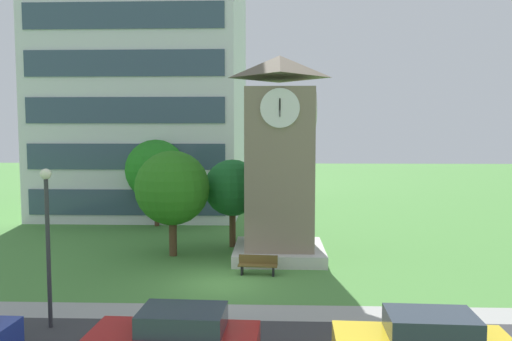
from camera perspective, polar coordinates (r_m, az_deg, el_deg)
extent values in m
plane|color=#4C893D|center=(22.08, -3.82, -12.80)|extent=(160.00, 160.00, 0.00)
cube|color=#9E9E99|center=(18.93, -4.90, -15.80)|extent=(120.00, 1.60, 0.01)
cube|color=silver|center=(43.19, -12.04, 12.73)|extent=(15.08, 14.55, 25.60)
cube|color=#384C60|center=(36.01, -14.58, -3.55)|extent=(13.87, 0.10, 1.80)
cube|color=#384C60|center=(35.71, -14.69, 1.55)|extent=(13.87, 0.10, 1.80)
cube|color=#384C60|center=(35.70, -14.79, 6.68)|extent=(13.87, 0.10, 1.80)
cube|color=#384C60|center=(35.97, -14.89, 11.78)|extent=(13.87, 0.10, 1.80)
cube|color=#384C60|center=(36.52, -15.00, 16.76)|extent=(13.87, 0.10, 1.80)
cube|color=gray|center=(25.65, 2.68, -0.43)|extent=(3.42, 3.42, 8.71)
cube|color=beige|center=(26.31, 2.64, -9.26)|extent=(4.61, 4.61, 0.60)
pyramid|color=#6A5D4D|center=(25.76, 2.72, 11.78)|extent=(3.76, 3.76, 1.12)
cylinder|color=white|center=(23.81, 2.75, 7.15)|extent=(1.88, 0.12, 1.88)
cylinder|color=white|center=(25.65, 6.69, 6.94)|extent=(0.12, 1.88, 1.88)
cube|color=black|center=(23.75, 2.76, 7.57)|extent=(0.08, 0.08, 0.56)
cube|color=black|center=(23.73, 2.75, 7.16)|extent=(0.04, 0.06, 0.85)
cube|color=brown|center=(23.17, 0.20, -10.79)|extent=(1.83, 0.62, 0.06)
cube|color=brown|center=(23.32, 0.26, -10.10)|extent=(1.80, 0.20, 0.40)
cube|color=black|center=(23.32, -1.60, -11.27)|extent=(0.11, 0.44, 0.45)
cube|color=black|center=(23.16, 2.00, -11.38)|extent=(0.11, 0.44, 0.45)
cylinder|color=#333338|center=(18.15, -22.64, -8.82)|extent=(0.14, 0.14, 4.99)
sphere|color=#F2EFCC|center=(17.74, -22.91, -0.38)|extent=(0.36, 0.36, 0.36)
cylinder|color=#513823|center=(35.27, -11.29, -4.28)|extent=(0.31, 0.31, 2.44)
sphere|color=#258120|center=(34.96, -11.36, 0.07)|extent=(4.18, 4.18, 4.18)
cylinder|color=#513823|center=(28.54, -2.70, -6.46)|extent=(0.37, 0.37, 2.26)
sphere|color=#21702F|center=(28.20, -2.72, -1.97)|extent=(3.20, 3.20, 3.20)
cylinder|color=#513823|center=(26.85, -9.47, -7.24)|extent=(0.41, 0.41, 2.24)
sphere|color=#2C791C|center=(26.46, -9.54, -1.96)|extent=(3.91, 3.91, 3.91)
cylinder|color=black|center=(17.52, -27.23, -16.87)|extent=(0.67, 0.25, 0.66)
cube|color=#2D3842|center=(14.47, -8.39, -16.51)|extent=(2.39, 1.66, 0.60)
cube|color=#2D3842|center=(14.79, 19.39, -16.25)|extent=(2.41, 1.62, 0.60)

